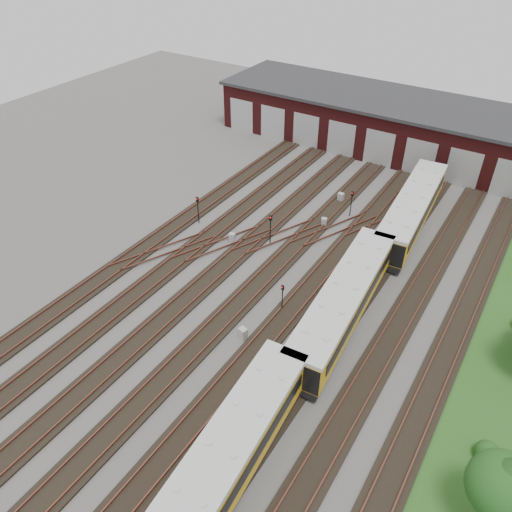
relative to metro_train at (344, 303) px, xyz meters
The scene contains 15 objects.
ground 9.00m from the metro_train, 133.26° to the right, with size 120.00×120.00×0.00m, color #4D4A47.
track_network 8.69m from the metro_train, 136.82° to the right, with size 30.40×70.00×0.33m.
maintenance_shed 34.15m from the metro_train, 100.14° to the left, with size 51.00×12.50×6.35m.
metro_train is the anchor object (origin of this frame).
signal_mast_0 19.20m from the metro_train, 163.62° to the left, with size 0.28×0.26×3.02m.
signal_mast_1 16.13m from the metro_train, 111.62° to the left, with size 0.26×0.25×2.88m.
signal_mast_2 12.24m from the metro_train, 148.68° to the left, with size 0.30×0.29×3.07m.
signal_mast_3 4.87m from the metro_train, 164.28° to the right, with size 0.25×0.23×2.61m.
relay_cabinet_0 14.44m from the metro_train, 161.76° to the left, with size 0.56×0.46×0.93m, color #AAADAF.
relay_cabinet_1 19.06m from the metro_train, 115.05° to the left, with size 0.60×0.50×1.00m, color #AAADAF.
relay_cabinet_2 8.10m from the metro_train, 134.68° to the right, with size 0.61×0.50×1.01m, color #AAADAF.
relay_cabinet_3 14.03m from the metro_train, 122.02° to the left, with size 0.54×0.45×0.90m, color #AAADAF.
relay_cabinet_4 3.45m from the metro_train, 127.20° to the left, with size 0.59×0.49×0.98m, color #AAADAF.
tree_4 16.47m from the metro_train, 36.90° to the right, with size 3.67×3.67×6.09m.
bush_0 13.72m from the metro_train, 25.88° to the right, with size 1.47×1.47×1.47m, color #1D4714.
Camera 1 is at (15.69, -21.32, 27.90)m, focal length 35.00 mm.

